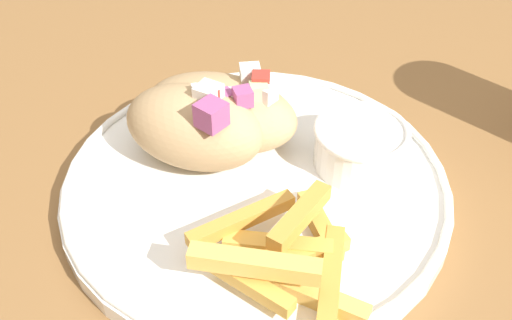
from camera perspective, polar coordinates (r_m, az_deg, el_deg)
table at (r=0.52m, az=3.36°, el=-5.40°), size 1.43×1.43×0.71m
plate at (r=0.45m, az=0.00°, el=-2.35°), size 0.29×0.29×0.02m
pita_sandwich_near at (r=0.44m, az=-5.89°, el=3.23°), size 0.13×0.11×0.07m
pita_sandwich_far at (r=0.46m, az=-3.30°, el=4.67°), size 0.14×0.13×0.06m
fries_pile at (r=0.38m, az=3.12°, el=-8.98°), size 0.11×0.11×0.04m
sauce_ramekin at (r=0.45m, az=9.89°, el=1.53°), size 0.07×0.07×0.03m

